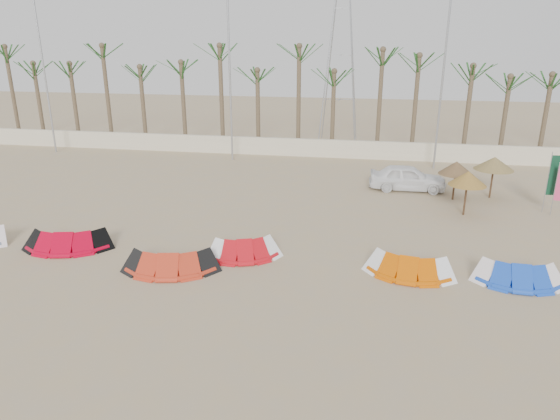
% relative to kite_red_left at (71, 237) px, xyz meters
% --- Properties ---
extents(ground, '(120.00, 120.00, 0.00)m').
position_rel_kite_red_left_xyz_m(ground, '(8.46, -3.53, -0.42)').
color(ground, tan).
rests_on(ground, ground).
extents(boundary_wall, '(60.00, 0.30, 1.30)m').
position_rel_kite_red_left_xyz_m(boundary_wall, '(8.46, 18.47, 0.23)').
color(boundary_wall, beige).
rests_on(boundary_wall, ground).
extents(palm_line, '(52.00, 4.00, 7.70)m').
position_rel_kite_red_left_xyz_m(palm_line, '(9.12, 19.97, 6.02)').
color(palm_line, brown).
rests_on(palm_line, ground).
extents(lamp_a, '(1.25, 0.14, 11.00)m').
position_rel_kite_red_left_xyz_m(lamp_a, '(-11.51, 16.47, 5.35)').
color(lamp_a, '#A5A8AD').
rests_on(lamp_a, ground).
extents(lamp_b, '(1.25, 0.14, 11.00)m').
position_rel_kite_red_left_xyz_m(lamp_b, '(2.49, 16.47, 5.35)').
color(lamp_b, '#A5A8AD').
rests_on(lamp_b, ground).
extents(lamp_c, '(1.25, 0.14, 11.00)m').
position_rel_kite_red_left_xyz_m(lamp_c, '(16.49, 16.47, 5.35)').
color(lamp_c, '#A5A8AD').
rests_on(lamp_c, ground).
extents(pylon, '(3.00, 3.00, 14.00)m').
position_rel_kite_red_left_xyz_m(pylon, '(9.46, 24.47, -0.42)').
color(pylon, '#A5A8AD').
rests_on(pylon, ground).
extents(kite_red_left, '(3.75, 2.18, 0.90)m').
position_rel_kite_red_left_xyz_m(kite_red_left, '(0.00, 0.00, 0.00)').
color(kite_red_left, '#BB001C').
rests_on(kite_red_left, ground).
extents(kite_red_mid, '(3.71, 2.10, 0.90)m').
position_rel_kite_red_left_xyz_m(kite_red_mid, '(5.00, -1.22, -0.00)').
color(kite_red_mid, red).
rests_on(kite_red_mid, ground).
extents(kite_red_right, '(3.23, 2.26, 0.90)m').
position_rel_kite_red_left_xyz_m(kite_red_right, '(7.44, 0.41, -0.00)').
color(kite_red_right, red).
rests_on(kite_red_right, ground).
extents(kite_orange, '(3.37, 1.96, 0.90)m').
position_rel_kite_red_left_xyz_m(kite_orange, '(13.78, -0.03, -0.00)').
color(kite_orange, '#D55601').
rests_on(kite_orange, ground).
extents(kite_blue, '(3.10, 1.62, 0.90)m').
position_rel_kite_red_left_xyz_m(kite_blue, '(17.58, -0.04, -0.00)').
color(kite_blue, blue).
rests_on(kite_blue, ground).
extents(parasol_left, '(1.84, 1.84, 2.13)m').
position_rel_kite_red_left_xyz_m(parasol_left, '(16.73, 9.55, 1.35)').
color(parasol_left, '#4C331E').
rests_on(parasol_left, ground).
extents(parasol_mid, '(1.83, 1.83, 2.24)m').
position_rel_kite_red_left_xyz_m(parasol_mid, '(16.90, 7.06, 1.46)').
color(parasol_mid, '#4C331E').
rests_on(parasol_mid, ground).
extents(parasol_right, '(2.10, 2.10, 2.29)m').
position_rel_kite_red_left_xyz_m(parasol_right, '(18.78, 10.24, 1.51)').
color(parasol_right, '#4C331E').
rests_on(parasol_right, ground).
extents(flag_pink, '(0.45, 0.12, 2.68)m').
position_rel_kite_red_left_xyz_m(flag_pink, '(21.31, 7.77, 1.17)').
color(flag_pink, '#A5A8AD').
rests_on(flag_pink, ground).
extents(flag_green, '(0.45, 0.06, 3.10)m').
position_rel_kite_red_left_xyz_m(flag_green, '(21.04, 8.18, 1.42)').
color(flag_green, '#A5A8AD').
rests_on(flag_green, ground).
extents(car, '(4.32, 1.78, 1.47)m').
position_rel_kite_red_left_xyz_m(car, '(14.37, 10.95, 0.31)').
color(car, white).
rests_on(car, ground).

